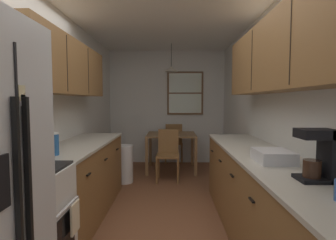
{
  "coord_description": "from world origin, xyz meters",
  "views": [
    {
      "loc": [
        0.12,
        -2.48,
        1.4
      ],
      "look_at": [
        0.06,
        1.28,
        1.14
      ],
      "focal_mm": 28.47,
      "sensor_mm": 36.0,
      "label": 1
    }
  ],
  "objects_px": {
    "coffee_maker": "(321,154)",
    "trash_bin": "(125,164)",
    "stove_range": "(19,230)",
    "storage_canister": "(53,144)",
    "dining_table": "(171,139)",
    "dish_rack": "(273,156)",
    "dining_chair_near": "(168,152)",
    "dining_chair_far": "(173,141)"
  },
  "relations": [
    {
      "from": "dining_table",
      "to": "storage_canister",
      "type": "relative_size",
      "value": 4.55
    },
    {
      "from": "dining_chair_near",
      "to": "dining_table",
      "type": "bearing_deg",
      "value": 85.23
    },
    {
      "from": "dining_chair_far",
      "to": "dish_rack",
      "type": "height_order",
      "value": "dish_rack"
    },
    {
      "from": "coffee_maker",
      "to": "dish_rack",
      "type": "xyz_separation_m",
      "value": [
        -0.1,
        0.52,
        -0.12
      ]
    },
    {
      "from": "stove_range",
      "to": "dining_chair_near",
      "type": "height_order",
      "value": "stove_range"
    },
    {
      "from": "storage_canister",
      "to": "coffee_maker",
      "type": "distance_m",
      "value": 2.2
    },
    {
      "from": "stove_range",
      "to": "storage_canister",
      "type": "bearing_deg",
      "value": 90.53
    },
    {
      "from": "stove_range",
      "to": "dining_chair_far",
      "type": "xyz_separation_m",
      "value": [
        1.14,
        4.16,
        0.03
      ]
    },
    {
      "from": "dining_chair_near",
      "to": "storage_canister",
      "type": "height_order",
      "value": "storage_canister"
    },
    {
      "from": "dining_chair_near",
      "to": "coffee_maker",
      "type": "xyz_separation_m",
      "value": [
        1.01,
        -3.02,
        0.57
      ]
    },
    {
      "from": "coffee_maker",
      "to": "dining_table",
      "type": "bearing_deg",
      "value": 104.61
    },
    {
      "from": "trash_bin",
      "to": "coffee_maker",
      "type": "distance_m",
      "value": 3.43
    },
    {
      "from": "dining_chair_far",
      "to": "coffee_maker",
      "type": "bearing_deg",
      "value": -78.13
    },
    {
      "from": "dining_chair_far",
      "to": "dish_rack",
      "type": "xyz_separation_m",
      "value": [
        0.81,
        -3.81,
        0.45
      ]
    },
    {
      "from": "coffee_maker",
      "to": "storage_canister",
      "type": "bearing_deg",
      "value": 159.25
    },
    {
      "from": "dining_table",
      "to": "trash_bin",
      "type": "height_order",
      "value": "dining_table"
    },
    {
      "from": "dining_chair_near",
      "to": "trash_bin",
      "type": "xyz_separation_m",
      "value": [
        -0.75,
        -0.17,
        -0.18
      ]
    },
    {
      "from": "dining_chair_near",
      "to": "dining_chair_far",
      "type": "bearing_deg",
      "value": 85.51
    },
    {
      "from": "stove_range",
      "to": "coffee_maker",
      "type": "xyz_separation_m",
      "value": [
        2.05,
        -0.17,
        0.6
      ]
    },
    {
      "from": "storage_canister",
      "to": "dining_table",
      "type": "bearing_deg",
      "value": 69.16
    },
    {
      "from": "dining_chair_far",
      "to": "coffee_maker",
      "type": "distance_m",
      "value": 4.46
    },
    {
      "from": "trash_bin",
      "to": "coffee_maker",
      "type": "relative_size",
      "value": 1.96
    },
    {
      "from": "stove_range",
      "to": "dish_rack",
      "type": "height_order",
      "value": "stove_range"
    },
    {
      "from": "stove_range",
      "to": "storage_canister",
      "type": "relative_size",
      "value": 5.14
    },
    {
      "from": "stove_range",
      "to": "coffee_maker",
      "type": "distance_m",
      "value": 2.15
    },
    {
      "from": "stove_range",
      "to": "dining_chair_far",
      "type": "distance_m",
      "value": 4.31
    },
    {
      "from": "dish_rack",
      "to": "stove_range",
      "type": "bearing_deg",
      "value": -169.91
    },
    {
      "from": "dining_table",
      "to": "storage_canister",
      "type": "height_order",
      "value": "storage_canister"
    },
    {
      "from": "dining_chair_near",
      "to": "dish_rack",
      "type": "bearing_deg",
      "value": -69.95
    },
    {
      "from": "dining_chair_near",
      "to": "coffee_maker",
      "type": "height_order",
      "value": "coffee_maker"
    },
    {
      "from": "dish_rack",
      "to": "coffee_maker",
      "type": "bearing_deg",
      "value": -79.16
    },
    {
      "from": "coffee_maker",
      "to": "trash_bin",
      "type": "bearing_deg",
      "value": 121.72
    },
    {
      "from": "trash_bin",
      "to": "dining_chair_far",
      "type": "bearing_deg",
      "value": 60.15
    },
    {
      "from": "trash_bin",
      "to": "storage_canister",
      "type": "relative_size",
      "value": 3.03
    },
    {
      "from": "dining_chair_far",
      "to": "storage_canister",
      "type": "distance_m",
      "value": 3.77
    },
    {
      "from": "dining_chair_far",
      "to": "trash_bin",
      "type": "height_order",
      "value": "dining_chair_far"
    },
    {
      "from": "storage_canister",
      "to": "dish_rack",
      "type": "relative_size",
      "value": 0.63
    },
    {
      "from": "dining_table",
      "to": "dish_rack",
      "type": "xyz_separation_m",
      "value": [
        0.86,
        -3.15,
        0.31
      ]
    },
    {
      "from": "stove_range",
      "to": "dining_chair_far",
      "type": "bearing_deg",
      "value": 74.6
    },
    {
      "from": "dining_table",
      "to": "trash_bin",
      "type": "distance_m",
      "value": 1.2
    },
    {
      "from": "dining_table",
      "to": "dining_chair_near",
      "type": "distance_m",
      "value": 0.67
    },
    {
      "from": "dish_rack",
      "to": "storage_canister",
      "type": "bearing_deg",
      "value": 172.46
    }
  ]
}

